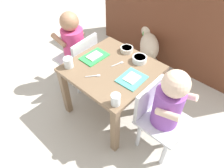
% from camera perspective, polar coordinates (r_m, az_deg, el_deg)
% --- Properties ---
extents(ground_plane, '(7.00, 7.00, 0.00)m').
position_cam_1_polar(ground_plane, '(1.74, -0.00, -6.85)').
color(ground_plane, '#B2ADA3').
extents(kitchen_cabinet_back, '(1.68, 0.35, 0.86)m').
position_cam_1_polar(kitchen_cabinet_back, '(2.14, 18.87, 16.40)').
color(kitchen_cabinet_back, brown).
rests_on(kitchen_cabinet_back, ground).
extents(dining_table, '(0.57, 0.55, 0.45)m').
position_cam_1_polar(dining_table, '(1.47, -0.00, 2.17)').
color(dining_table, '#7A6047').
rests_on(dining_table, ground).
extents(seated_child_left, '(0.30, 0.30, 0.68)m').
position_cam_1_polar(seated_child_left, '(1.72, -10.36, 10.88)').
color(seated_child_left, silver).
rests_on(seated_child_left, ground).
extents(seated_child_right, '(0.28, 0.28, 0.69)m').
position_cam_1_polar(seated_child_right, '(1.25, 14.76, -5.45)').
color(seated_child_right, silver).
rests_on(seated_child_right, ground).
extents(dog, '(0.39, 0.41, 0.33)m').
position_cam_1_polar(dog, '(2.09, 10.13, 10.78)').
color(dog, beige).
rests_on(dog, ground).
extents(food_tray_left, '(0.13, 0.19, 0.02)m').
position_cam_1_polar(food_tray_left, '(1.52, -4.78, 7.58)').
color(food_tray_left, green).
rests_on(food_tray_left, dining_table).
extents(food_tray_right, '(0.15, 0.18, 0.02)m').
position_cam_1_polar(food_tray_right, '(1.34, 5.57, 1.53)').
color(food_tray_right, '#4CC6BC').
rests_on(food_tray_right, dining_table).
extents(water_cup_left, '(0.06, 0.06, 0.07)m').
position_cam_1_polar(water_cup_left, '(1.17, 1.01, -4.46)').
color(water_cup_left, white).
rests_on(water_cup_left, dining_table).
extents(water_cup_right, '(0.06, 0.06, 0.07)m').
position_cam_1_polar(water_cup_right, '(1.44, -11.87, 5.65)').
color(water_cup_right, white).
rests_on(water_cup_right, dining_table).
extents(veggie_bowl_near, '(0.10, 0.10, 0.03)m').
position_cam_1_polar(veggie_bowl_near, '(1.56, 4.06, 9.53)').
color(veggie_bowl_near, silver).
rests_on(veggie_bowl_near, dining_table).
extents(cereal_bowl_left_side, '(0.10, 0.10, 0.04)m').
position_cam_1_polar(cereal_bowl_left_side, '(1.47, 7.57, 6.84)').
color(cereal_bowl_left_side, white).
rests_on(cereal_bowl_left_side, dining_table).
extents(spoon_by_left_tray, '(0.07, 0.09, 0.01)m').
position_cam_1_polar(spoon_by_left_tray, '(1.36, -4.84, 2.26)').
color(spoon_by_left_tray, silver).
rests_on(spoon_by_left_tray, dining_table).
extents(spoon_by_right_tray, '(0.04, 0.10, 0.01)m').
position_cam_1_polar(spoon_by_right_tray, '(1.45, 1.83, 5.61)').
color(spoon_by_right_tray, silver).
rests_on(spoon_by_right_tray, dining_table).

